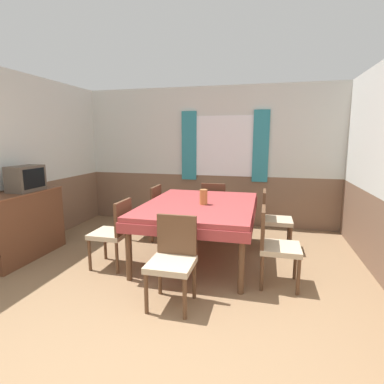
% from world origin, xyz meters
% --- Properties ---
extents(wall_back, '(5.22, 0.10, 2.60)m').
position_xyz_m(wall_back, '(0.02, 4.25, 1.31)').
color(wall_back, silver).
rests_on(wall_back, ground_plane).
extents(wall_left, '(0.05, 4.62, 2.60)m').
position_xyz_m(wall_left, '(-2.43, 2.11, 1.30)').
color(wall_left, silver).
rests_on(wall_left, ground_plane).
extents(dining_table, '(1.50, 1.97, 0.78)m').
position_xyz_m(dining_table, '(0.22, 2.52, 0.68)').
color(dining_table, '#9E3838').
rests_on(dining_table, ground_plane).
extents(chair_head_window, '(0.44, 0.44, 0.89)m').
position_xyz_m(chair_head_window, '(0.22, 3.75, 0.49)').
color(chair_head_window, brown).
rests_on(chair_head_window, ground_plane).
extents(chair_right_near, '(0.44, 0.44, 0.89)m').
position_xyz_m(chair_right_near, '(1.21, 1.94, 0.49)').
color(chair_right_near, brown).
rests_on(chair_right_near, ground_plane).
extents(chair_right_far, '(0.44, 0.44, 0.89)m').
position_xyz_m(chair_right_far, '(1.21, 3.10, 0.49)').
color(chair_right_far, brown).
rests_on(chair_right_far, ground_plane).
extents(chair_left_far, '(0.44, 0.44, 0.89)m').
position_xyz_m(chair_left_far, '(-0.78, 3.10, 0.49)').
color(chair_left_far, brown).
rests_on(chair_left_far, ground_plane).
extents(chair_left_near, '(0.44, 0.44, 0.89)m').
position_xyz_m(chair_left_near, '(-0.78, 1.94, 0.49)').
color(chair_left_near, brown).
rests_on(chair_left_near, ground_plane).
extents(chair_head_near, '(0.44, 0.44, 0.89)m').
position_xyz_m(chair_head_near, '(0.22, 1.29, 0.49)').
color(chair_head_near, brown).
rests_on(chair_head_near, ground_plane).
extents(sideboard, '(0.46, 1.20, 0.93)m').
position_xyz_m(sideboard, '(-2.17, 1.91, 0.47)').
color(sideboard, brown).
rests_on(sideboard, ground_plane).
extents(tv, '(0.29, 0.47, 0.35)m').
position_xyz_m(tv, '(-2.13, 2.01, 1.11)').
color(tv, '#51473D').
rests_on(tv, sideboard).
extents(vase, '(0.11, 0.11, 0.20)m').
position_xyz_m(vase, '(0.28, 2.45, 0.88)').
color(vase, '#B26B38').
rests_on(vase, dining_table).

